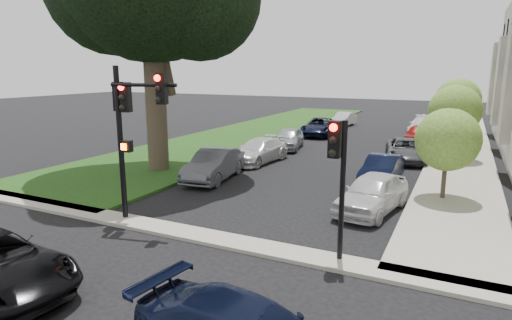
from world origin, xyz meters
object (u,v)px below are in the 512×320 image
at_px(traffic_signal_secondary, 338,165).
at_px(car_parked_7, 289,138).
at_px(small_tree_a, 448,140).
at_px(car_parked_2, 406,150).
at_px(car_parked_0, 372,193).
at_px(car_parked_1, 382,170).
at_px(car_parked_4, 423,126).
at_px(car_parked_5, 214,165).
at_px(small_tree_c, 458,100).
at_px(small_tree_b, 455,111).
at_px(car_parked_8, 320,127).
at_px(car_parked_3, 418,134).
at_px(car_parked_6, 259,151).
at_px(car_parked_9, 344,119).
at_px(traffic_signal_main, 129,116).

height_order(traffic_signal_secondary, car_parked_7, traffic_signal_secondary).
distance_m(small_tree_a, car_parked_2, 7.98).
xyz_separation_m(car_parked_0, car_parked_1, (-0.40, 4.32, -0.07)).
distance_m(car_parked_2, car_parked_4, 11.50).
relative_size(traffic_signal_secondary, car_parked_5, 0.88).
bearing_deg(small_tree_a, small_tree_c, 90.00).
xyz_separation_m(small_tree_c, car_parked_4, (-2.46, 3.70, -2.37)).
bearing_deg(small_tree_c, small_tree_b, -90.00).
distance_m(small_tree_c, car_parked_8, 10.18).
bearing_deg(small_tree_c, car_parked_3, -157.60).
height_order(car_parked_2, car_parked_3, car_parked_3).
bearing_deg(car_parked_1, small_tree_c, 81.43).
bearing_deg(small_tree_c, car_parked_8, -176.67).
relative_size(car_parked_5, car_parked_7, 1.09).
bearing_deg(car_parked_6, car_parked_3, 61.68).
bearing_deg(car_parked_9, car_parked_4, -14.24).
height_order(small_tree_b, car_parked_0, small_tree_b).
relative_size(small_tree_b, car_parked_1, 1.11).
height_order(small_tree_a, car_parked_8, small_tree_a).
height_order(car_parked_4, car_parked_5, car_parked_5).
bearing_deg(car_parked_7, small_tree_a, -50.32).
xyz_separation_m(car_parked_1, car_parked_2, (0.35, 5.76, -0.01)).
relative_size(car_parked_2, car_parked_8, 0.91).
distance_m(car_parked_0, car_parked_5, 7.95).
bearing_deg(traffic_signal_secondary, car_parked_1, 92.05).
relative_size(car_parked_4, car_parked_6, 1.07).
bearing_deg(car_parked_0, small_tree_b, 88.44).
height_order(car_parked_4, car_parked_8, car_parked_4).
bearing_deg(small_tree_a, car_parked_4, 97.41).
distance_m(car_parked_1, car_parked_7, 9.66).
bearing_deg(car_parked_4, small_tree_a, -82.53).
relative_size(small_tree_a, car_parked_4, 0.76).
bearing_deg(car_parked_9, traffic_signal_secondary, -70.70).
relative_size(car_parked_5, car_parked_6, 0.98).
bearing_deg(car_parked_4, car_parked_9, 160.68).
bearing_deg(car_parked_9, car_parked_6, -85.62).
distance_m(small_tree_c, car_parked_2, 8.51).
relative_size(traffic_signal_main, car_parked_5, 1.19).
xyz_separation_m(small_tree_a, traffic_signal_secondary, (-2.39, -7.48, 0.26)).
relative_size(small_tree_c, car_parked_1, 1.17).
bearing_deg(small_tree_c, car_parked_0, -97.41).
bearing_deg(car_parked_3, car_parked_8, -178.39).
xyz_separation_m(car_parked_2, car_parked_4, (-0.09, 11.49, 0.07)).
distance_m(small_tree_b, car_parked_4, 10.66).
bearing_deg(car_parked_7, car_parked_2, -16.26).
xyz_separation_m(car_parked_0, car_parked_3, (-0.05, 16.89, -0.06)).
distance_m(car_parked_2, car_parked_3, 6.82).
bearing_deg(car_parked_5, car_parked_3, 55.54).
relative_size(small_tree_b, car_parked_8, 0.86).
relative_size(car_parked_3, car_parked_5, 0.86).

